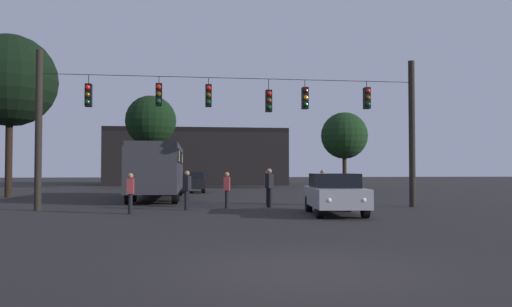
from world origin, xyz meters
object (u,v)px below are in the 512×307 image
pedestrian_near_bus (323,185)px  tree_behind_building (151,121)px  car_near_right (335,193)px  pedestrian_crossing_left (187,188)px  pedestrian_trailing (268,186)px  city_bus (158,166)px  tree_left_silhouette (10,81)px  pedestrian_crossing_right (130,191)px  tree_right_far (344,136)px  pedestrian_crossing_center (269,185)px  car_far_left (192,182)px  pedestrian_far_side (227,188)px

pedestrian_near_bus → tree_behind_building: 26.16m
car_near_right → pedestrian_near_bus: bearing=80.1°
pedestrian_crossing_left → pedestrian_trailing: (3.76, 2.32, 0.00)m
city_bus → tree_left_silhouette: size_ratio=1.12×
city_bus → car_near_right: size_ratio=2.47×
pedestrian_crossing_left → tree_behind_building: tree_behind_building is taller
tree_left_silhouette → tree_behind_building: 16.21m
tree_left_silhouette → pedestrian_trailing: bearing=-31.9°
pedestrian_crossing_left → pedestrian_crossing_right: 2.69m
car_near_right → tree_left_silhouette: 22.42m
tree_right_far → pedestrian_crossing_center: bearing=-115.5°
tree_behind_building → tree_right_far: 17.39m
pedestrian_crossing_left → tree_left_silhouette: tree_left_silhouette is taller
car_far_left → pedestrian_far_side: pedestrian_far_side is taller
tree_behind_building → city_bus: bearing=-84.6°
pedestrian_crossing_left → pedestrian_crossing_center: pedestrian_crossing_center is taller
pedestrian_crossing_center → pedestrian_trailing: size_ratio=1.05×
pedestrian_crossing_left → tree_right_far: tree_right_far is taller
city_bus → pedestrian_far_side: city_bus is taller
city_bus → pedestrian_crossing_center: bearing=-54.0°
car_near_right → tree_behind_building: tree_behind_building is taller
pedestrian_crossing_center → pedestrian_near_bus: 2.84m
pedestrian_crossing_center → tree_left_silhouette: (-14.30, 10.39, 6.10)m
car_near_right → pedestrian_far_side: bearing=135.9°
car_near_right → tree_left_silhouette: (-16.14, 14.23, 6.28)m
pedestrian_crossing_left → tree_left_silhouette: bearing=133.4°
pedestrian_crossing_center → pedestrian_trailing: bearing=83.2°
pedestrian_crossing_left → pedestrian_trailing: bearing=31.7°
car_near_right → pedestrian_far_side: pedestrian_far_side is taller
pedestrian_near_bus → tree_behind_building: tree_behind_building is taller
pedestrian_crossing_right → car_far_left: bearing=82.3°
city_bus → pedestrian_far_side: size_ratio=7.06×
car_far_left → tree_right_far: bearing=22.1°
tree_behind_building → car_far_left: bearing=-67.8°
pedestrian_crossing_center → tree_behind_building: 26.20m
city_bus → tree_left_silhouette: tree_left_silhouette is taller
car_far_left → city_bus: bearing=-103.2°
pedestrian_crossing_left → tree_right_far: bearing=58.2°
pedestrian_crossing_left → tree_left_silhouette: (-10.71, 11.33, 6.16)m
pedestrian_crossing_right → tree_right_far: size_ratio=0.23×
pedestrian_crossing_center → pedestrian_near_bus: bearing=19.6°
pedestrian_far_side → tree_behind_building: 26.01m
car_near_right → car_far_left: size_ratio=1.03×
pedestrian_crossing_left → pedestrian_far_side: pedestrian_crossing_left is taller
pedestrian_crossing_right → pedestrian_near_bus: bearing=23.1°
tree_left_silhouette → tree_behind_building: bearing=62.7°
pedestrian_crossing_center → pedestrian_near_bus: (2.68, 0.95, -0.03)m
pedestrian_far_side → pedestrian_crossing_right: bearing=-147.9°
tree_right_far → pedestrian_trailing: bearing=-116.6°
pedestrian_crossing_left → tree_right_far: 26.25m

